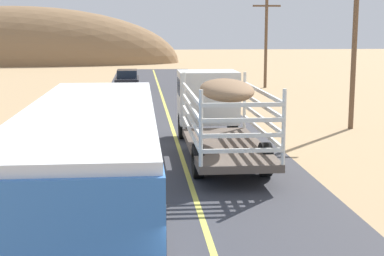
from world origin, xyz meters
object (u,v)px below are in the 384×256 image
object	(u,v)px
livestock_truck	(214,104)
power_pole_far	(266,40)
power_pole_mid	(355,39)
bus	(93,180)
car_far	(127,80)

from	to	relation	value
livestock_truck	power_pole_far	size ratio (longest dim) A/B	1.38
livestock_truck	power_pole_mid	bearing A→B (deg)	29.64
bus	car_far	xyz separation A→B (m)	(-0.04, 34.30, -1.05)
power_pole_mid	livestock_truck	bearing A→B (deg)	-150.36
power_pole_far	car_far	bearing A→B (deg)	179.39
bus	power_pole_far	distance (m)	35.95
bus	power_pole_mid	xyz separation A→B (m)	(10.93, 15.06, 2.47)
car_far	power_pole_far	size ratio (longest dim) A/B	0.63
livestock_truck	bus	distance (m)	11.68
bus	power_pole_mid	distance (m)	18.77
livestock_truck	power_pole_mid	distance (m)	8.49
livestock_truck	power_pole_mid	world-z (taller)	power_pole_mid
bus	car_far	size ratio (longest dim) A/B	2.27
livestock_truck	power_pole_far	world-z (taller)	power_pole_far
car_far	power_pole_mid	world-z (taller)	power_pole_mid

